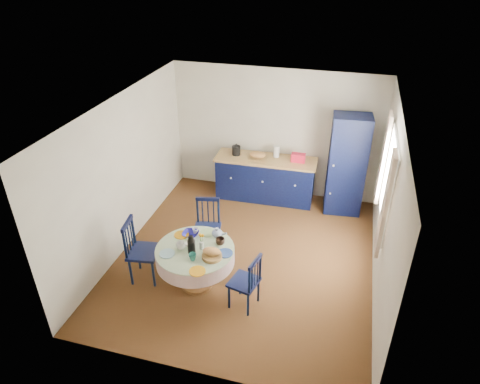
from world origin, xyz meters
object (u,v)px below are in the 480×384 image
object	(u,v)px
pantry_cabinet	(347,165)
chair_right	(246,282)
mug_b	(193,257)
mug_d	(196,231)
kitchen_counter	(265,178)
mug_c	(220,241)
mug_a	(181,246)
chair_left	(141,250)
dining_table	(196,255)
chair_far	(208,227)
cobalt_bowl	(191,234)

from	to	relation	value
pantry_cabinet	chair_right	size ratio (longest dim) A/B	2.19
mug_b	mug_d	xyz separation A→B (m)	(-0.18, 0.59, -0.01)
kitchen_counter	mug_c	size ratio (longest dim) A/B	14.55
mug_b	mug_d	bearing A→B (deg)	106.74
mug_a	kitchen_counter	bearing A→B (deg)	77.40
kitchen_counter	mug_b	bearing A→B (deg)	-98.70
pantry_cabinet	mug_a	world-z (taller)	pantry_cabinet
chair_left	chair_right	distance (m)	1.66
kitchen_counter	mug_b	xyz separation A→B (m)	(-0.37, -2.97, 0.28)
kitchen_counter	dining_table	xyz separation A→B (m)	(-0.42, -2.73, 0.12)
pantry_cabinet	mug_d	size ratio (longest dim) A/B	20.33
chair_far	mug_c	size ratio (longest dim) A/B	7.03
dining_table	chair_left	bearing A→B (deg)	-177.21
chair_far	cobalt_bowl	distance (m)	0.60
chair_right	chair_left	bearing A→B (deg)	-82.11
dining_table	mug_a	bearing A→B (deg)	-166.26
chair_right	cobalt_bowl	distance (m)	1.12
pantry_cabinet	chair_far	world-z (taller)	pantry_cabinet
pantry_cabinet	chair_far	distance (m)	2.79
chair_far	mug_c	xyz separation A→B (m)	(0.42, -0.64, 0.25)
pantry_cabinet	dining_table	world-z (taller)	pantry_cabinet
pantry_cabinet	chair_left	size ratio (longest dim) A/B	1.88
chair_left	mug_d	world-z (taller)	chair_left
mug_c	cobalt_bowl	world-z (taller)	mug_c
chair_far	mug_c	world-z (taller)	chair_far
chair_left	cobalt_bowl	bearing A→B (deg)	-73.35
mug_d	cobalt_bowl	bearing A→B (deg)	-122.21
pantry_cabinet	dining_table	size ratio (longest dim) A/B	1.68
dining_table	cobalt_bowl	xyz separation A→B (m)	(-0.18, 0.28, 0.14)
pantry_cabinet	mug_d	distance (m)	3.11
pantry_cabinet	mug_c	size ratio (longest dim) A/B	14.13
mug_b	cobalt_bowl	size ratio (longest dim) A/B	0.45
chair_left	mug_a	size ratio (longest dim) A/B	7.75
kitchen_counter	mug_a	size ratio (longest dim) A/B	15.01
kitchen_counter	mug_d	distance (m)	2.45
dining_table	cobalt_bowl	world-z (taller)	dining_table
chair_left	mug_c	xyz separation A→B (m)	(1.16, 0.23, 0.22)
chair_left	mug_a	xyz separation A→B (m)	(0.65, -0.01, 0.22)
chair_right	cobalt_bowl	bearing A→B (deg)	-102.74
mug_a	mug_b	distance (m)	0.31
pantry_cabinet	mug_b	world-z (taller)	pantry_cabinet
dining_table	chair_far	distance (m)	0.84
pantry_cabinet	mug_b	xyz separation A→B (m)	(-1.87, -2.92, -0.22)
pantry_cabinet	chair_left	bearing A→B (deg)	-141.30
mug_d	pantry_cabinet	bearing A→B (deg)	48.58
chair_far	chair_left	bearing A→B (deg)	-142.59
cobalt_bowl	chair_left	bearing A→B (deg)	-154.72
dining_table	mug_c	world-z (taller)	dining_table
dining_table	mug_c	xyz separation A→B (m)	(0.31, 0.19, 0.17)
chair_left	chair_far	bearing A→B (deg)	-48.86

